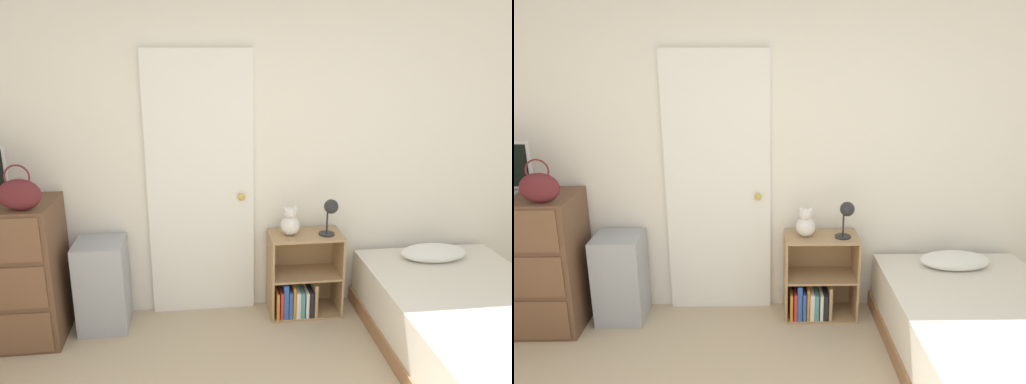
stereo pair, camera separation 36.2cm
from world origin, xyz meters
The scene contains 9 objects.
wall_back centered at (0.00, 2.27, 1.27)m, with size 10.00×0.06×2.55m.
door_closed centered at (-0.31, 2.22, 1.03)m, with size 0.81×0.09×2.05m.
dresser centered at (-1.78, 1.96, 0.52)m, with size 0.91×0.52×1.03m.
handbag centered at (-1.48, 1.80, 1.14)m, with size 0.28×0.11×0.31m.
storage_bin centered at (-1.06, 2.05, 0.34)m, with size 0.36×0.36×0.69m.
bookshelf centered at (0.45, 2.06, 0.26)m, with size 0.56×0.31×0.67m.
teddy_bear centered at (0.36, 2.07, 0.77)m, with size 0.15×0.15×0.23m.
desk_lamp centered at (0.66, 2.02, 0.87)m, with size 0.14×0.13×0.29m.
bed centered at (1.48, 1.28, 0.23)m, with size 1.16×1.92×0.57m.
Camera 2 is at (0.02, -1.48, 2.07)m, focal length 35.00 mm.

